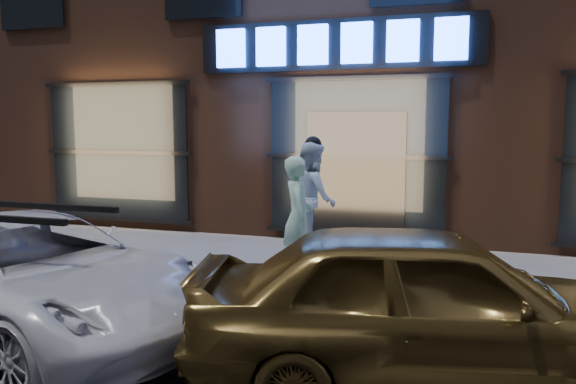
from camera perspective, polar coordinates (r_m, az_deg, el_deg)
name	(u,v)px	position (r m, az deg, el deg)	size (l,w,h in m)	color
ground	(291,310)	(6.77, 0.33, -11.89)	(90.00, 90.00, 0.00)	slate
curb	(291,305)	(6.75, 0.33, -11.41)	(60.00, 0.25, 0.12)	gray
storefront_building	(389,1)	(14.54, 10.25, 18.58)	(30.20, 8.28, 10.30)	#54301E
man_bowtie	(298,217)	(8.06, 1.02, -2.51)	(0.63, 0.41, 1.73)	#B9F3D6
man_cap	(313,198)	(9.42, 2.53, -0.62)	(0.92, 0.72, 1.90)	white
white_suv	(31,275)	(6.48, -24.65, -7.70)	(2.05, 4.44, 1.23)	white
gold_sedan	(432,305)	(4.90, 14.39, -11.01)	(1.64, 4.07, 1.39)	brown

